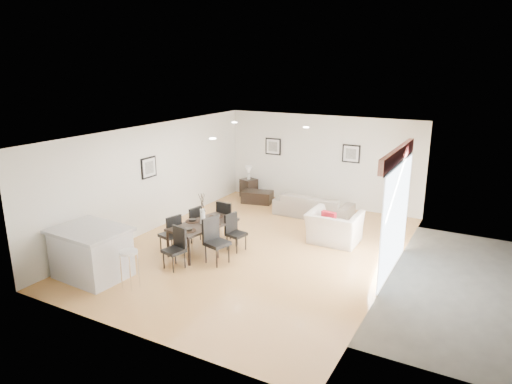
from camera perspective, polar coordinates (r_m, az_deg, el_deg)
The scene contains 26 objects.
ground at distance 10.64m, azimuth 0.21°, elevation -7.10°, with size 8.00×8.00×0.00m, color tan.
wall_back at distance 13.75m, azimuth 8.19°, elevation 3.89°, with size 6.00×0.04×2.70m, color white.
wall_front at distance 7.13m, azimuth -15.39°, elevation -7.77°, with size 6.00×0.04×2.70m, color white.
wall_left at distance 11.87m, azimuth -12.64°, elevation 1.79°, with size 0.04×8.00×2.70m, color white.
wall_right at distance 9.22m, azimuth 16.88°, elevation -2.51°, with size 0.04×8.00×2.70m, color white.
ceiling at distance 9.91m, azimuth 0.23°, elevation 7.44°, with size 6.00×8.00×0.02m, color white.
sofa at distance 12.84m, azimuth 7.19°, elevation -1.68°, with size 2.17×0.85×0.63m, color gray.
armchair at distance 11.01m, azimuth 9.74°, elevation -4.39°, with size 1.18×1.03×0.77m, color beige.
dining_table at distance 10.39m, azimuth -6.64°, elevation -4.27°, with size 1.10×1.72×0.66m.
dining_chair_wnear at distance 10.43m, azimuth -10.48°, elevation -4.92°, with size 0.49×0.49×0.89m.
dining_chair_wfar at distance 11.03m, azimuth -7.87°, elevation -3.73°, with size 0.45×0.45×0.86m.
dining_chair_enear at distance 9.82m, azimuth -5.24°, elevation -5.70°, with size 0.54×0.54×0.99m.
dining_chair_efar at distance 10.46m, azimuth -2.78°, elevation -4.74°, with size 0.45×0.45×0.85m.
dining_chair_head at distance 9.68m, azimuth -9.91°, elevation -6.59°, with size 0.47×0.47×0.88m.
dining_chair_foot at distance 11.18m, azimuth -3.75°, elevation -3.17°, with size 0.42×0.42×0.92m.
vase at distance 10.27m, azimuth -6.71°, elevation -2.40°, with size 0.91×1.40×0.71m.
coffee_table at distance 14.04m, azimuth 0.18°, elevation -0.62°, with size 0.91×0.54×0.36m, color black.
side_table at distance 14.66m, azimuth -0.90°, elevation 0.53°, with size 0.43×0.43×0.58m, color black.
table_lamp at distance 14.53m, azimuth -0.91°, elevation 2.66°, with size 0.22×0.22×0.42m.
cushion at distance 10.87m, azimuth 9.06°, elevation -3.33°, with size 0.35×0.11×0.35m, color maroon.
kitchen_island at distance 9.70m, azimuth -19.90°, elevation -7.13°, with size 1.52×1.20×1.02m.
bar_stool at distance 8.96m, azimuth -15.62°, elevation -7.73°, with size 0.34×0.34×0.76m.
framed_print_back_left at distance 14.29m, azimuth 2.15°, elevation 5.71°, with size 0.52×0.04×0.52m.
framed_print_back_right at distance 13.38m, azimuth 11.81°, elevation 4.71°, with size 0.52×0.04×0.52m.
framed_print_left_wall at distance 11.64m, azimuth -13.25°, elevation 3.00°, with size 0.04×0.52×0.52m.
sliding_door at distance 9.42m, azimuth 17.15°, elevation -0.14°, with size 0.12×2.70×2.57m.
Camera 1 is at (4.66, -8.63, 4.12)m, focal length 32.00 mm.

